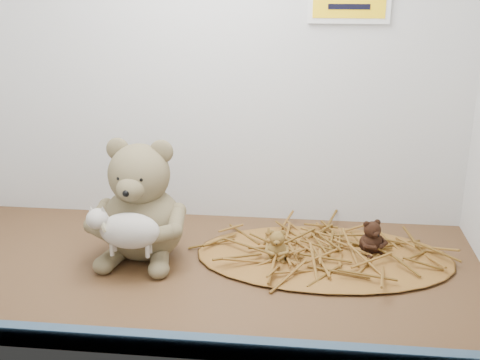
% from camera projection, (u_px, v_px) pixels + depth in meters
% --- Properties ---
extents(alcove_shell, '(1.20, 0.60, 0.90)m').
position_uv_depth(alcove_shell, '(201.00, 48.00, 1.20)').
color(alcove_shell, '#492B19').
rests_on(alcove_shell, ground).
extents(front_rail, '(1.19, 0.02, 0.04)m').
position_uv_depth(front_rail, '(167.00, 344.00, 0.99)').
color(front_rail, '#39586E').
rests_on(front_rail, shelf_floor).
extents(straw_bed, '(0.56, 0.33, 0.01)m').
position_uv_depth(straw_bed, '(324.00, 256.00, 1.31)').
color(straw_bed, brown).
rests_on(straw_bed, shelf_floor).
extents(main_teddy, '(0.23, 0.24, 0.27)m').
position_uv_depth(main_teddy, '(141.00, 199.00, 1.29)').
color(main_teddy, olive).
rests_on(main_teddy, shelf_floor).
extents(toy_lamb, '(0.16, 0.10, 0.10)m').
position_uv_depth(toy_lamb, '(130.00, 231.00, 1.21)').
color(toy_lamb, beige).
rests_on(toy_lamb, main_teddy).
extents(mini_teddy_tan, '(0.05, 0.06, 0.07)m').
position_uv_depth(mini_teddy_tan, '(277.00, 243.00, 1.29)').
color(mini_teddy_tan, brown).
rests_on(mini_teddy_tan, straw_bed).
extents(mini_teddy_brown, '(0.08, 0.09, 0.08)m').
position_uv_depth(mini_teddy_brown, '(371.00, 235.00, 1.31)').
color(mini_teddy_brown, black).
rests_on(mini_teddy_brown, straw_bed).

